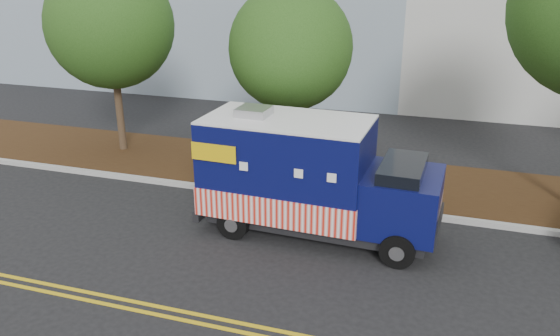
% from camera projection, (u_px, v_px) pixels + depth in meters
% --- Properties ---
extents(ground, '(120.00, 120.00, 0.00)m').
position_uv_depth(ground, '(274.00, 221.00, 14.80)').
color(ground, black).
rests_on(ground, ground).
extents(curb, '(120.00, 0.18, 0.15)m').
position_uv_depth(curb, '(289.00, 198.00, 16.02)').
color(curb, '#9E9E99').
rests_on(curb, ground).
extents(mulch_strip, '(120.00, 4.00, 0.15)m').
position_uv_depth(mulch_strip, '(307.00, 173.00, 17.89)').
color(mulch_strip, '#331C0E').
rests_on(mulch_strip, ground).
extents(centerline_near, '(120.00, 0.10, 0.01)m').
position_uv_depth(centerline_near, '(204.00, 316.00, 10.84)').
color(centerline_near, gold).
rests_on(centerline_near, ground).
extents(centerline_far, '(120.00, 0.10, 0.01)m').
position_uv_depth(centerline_far, '(199.00, 323.00, 10.62)').
color(centerline_far, gold).
rests_on(centerline_far, ground).
extents(tree_a, '(4.30, 4.30, 6.71)m').
position_uv_depth(tree_a, '(110.00, 25.00, 18.44)').
color(tree_a, '#38281C').
rests_on(tree_a, ground).
extents(tree_b, '(3.79, 3.79, 6.02)m').
position_uv_depth(tree_b, '(290.00, 48.00, 16.53)').
color(tree_b, '#38281C').
rests_on(tree_b, ground).
extents(sign_post, '(0.06, 0.06, 2.40)m').
position_uv_depth(sign_post, '(269.00, 153.00, 16.35)').
color(sign_post, '#473828').
rests_on(sign_post, ground).
extents(food_truck, '(6.14, 2.53, 3.19)m').
position_uv_depth(food_truck, '(307.00, 179.00, 13.76)').
color(food_truck, black).
rests_on(food_truck, ground).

